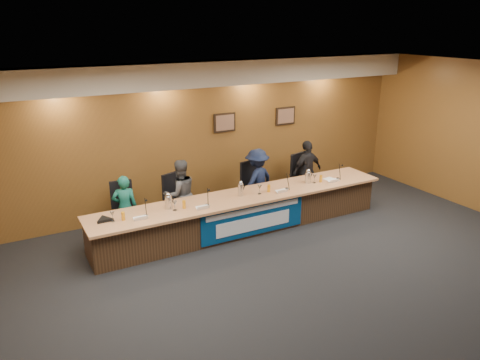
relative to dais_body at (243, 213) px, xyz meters
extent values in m
plane|color=black|center=(0.00, -2.40, -0.35)|extent=(10.00, 10.00, 0.00)
cube|color=silver|center=(0.00, -2.40, 2.85)|extent=(10.00, 8.00, 0.04)
cube|color=brown|center=(0.00, 1.60, 1.25)|extent=(10.00, 0.04, 3.20)
cube|color=beige|center=(0.00, 1.35, 2.60)|extent=(10.00, 0.50, 0.50)
cube|color=#3D2717|center=(0.00, 0.00, 0.00)|extent=(6.00, 0.80, 0.70)
cube|color=#BB7E4F|center=(0.00, -0.05, 0.38)|extent=(6.10, 0.95, 0.05)
cube|color=navy|center=(0.00, -0.41, 0.03)|extent=(2.20, 0.02, 0.65)
cube|color=silver|center=(0.00, -0.43, 0.23)|extent=(2.00, 0.01, 0.10)
cube|color=silver|center=(0.00, -0.43, -0.05)|extent=(1.60, 0.01, 0.28)
cube|color=black|center=(0.40, 1.57, 1.50)|extent=(0.52, 0.04, 0.42)
cube|color=black|center=(2.00, 1.57, 1.50)|extent=(0.52, 0.04, 0.42)
imported|color=#145B4D|center=(-2.15, 0.71, 0.29)|extent=(0.53, 0.41, 1.27)
imported|color=#444548|center=(-1.03, 0.71, 0.36)|extent=(0.70, 0.55, 1.42)
imported|color=#0F1833|center=(0.73, 0.71, 0.35)|extent=(1.03, 0.81, 1.41)
imported|color=black|center=(2.05, 0.71, 0.37)|extent=(0.88, 0.46, 1.43)
cube|color=black|center=(-2.15, 0.81, 0.13)|extent=(0.54, 0.54, 0.08)
cube|color=black|center=(-1.03, 0.81, 0.13)|extent=(0.62, 0.62, 0.08)
cube|color=black|center=(0.73, 0.81, 0.13)|extent=(0.57, 0.57, 0.08)
cube|color=black|center=(2.05, 0.81, 0.13)|extent=(0.59, 0.59, 0.08)
cube|color=white|center=(-2.13, -0.27, 0.45)|extent=(0.24, 0.08, 0.10)
cylinder|color=black|center=(-2.00, -0.13, 0.41)|extent=(0.07, 0.07, 0.02)
cylinder|color=orange|center=(-2.39, -0.11, 0.47)|extent=(0.06, 0.06, 0.15)
cylinder|color=silver|center=(-2.56, -0.08, 0.49)|extent=(0.08, 0.08, 0.18)
cube|color=white|center=(-1.00, -0.33, 0.45)|extent=(0.24, 0.08, 0.10)
cylinder|color=black|center=(-0.85, -0.18, 0.41)|extent=(0.07, 0.07, 0.02)
cylinder|color=orange|center=(-1.28, -0.11, 0.47)|extent=(0.06, 0.06, 0.15)
cylinder|color=silver|center=(-1.46, -0.13, 0.49)|extent=(0.08, 0.08, 0.18)
cube|color=white|center=(0.73, -0.29, 0.45)|extent=(0.24, 0.08, 0.10)
cylinder|color=black|center=(0.93, -0.14, 0.41)|extent=(0.07, 0.07, 0.02)
cylinder|color=orange|center=(0.52, -0.12, 0.47)|extent=(0.06, 0.06, 0.15)
cylinder|color=silver|center=(0.30, -0.13, 0.49)|extent=(0.08, 0.08, 0.18)
cube|color=white|center=(2.03, -0.28, 0.45)|extent=(0.24, 0.08, 0.10)
cylinder|color=black|center=(2.26, -0.13, 0.41)|extent=(0.07, 0.07, 0.02)
cylinder|color=orange|center=(1.80, -0.12, 0.47)|extent=(0.06, 0.06, 0.15)
cylinder|color=silver|center=(1.64, -0.11, 0.49)|extent=(0.08, 0.08, 0.18)
cylinder|color=silver|center=(-1.53, 0.00, 0.52)|extent=(0.13, 0.13, 0.24)
cylinder|color=silver|center=(-0.08, -0.04, 0.52)|extent=(0.11, 0.11, 0.25)
cylinder|color=silver|center=(1.53, -0.03, 0.52)|extent=(0.13, 0.13, 0.23)
cylinder|color=black|center=(-2.68, 0.01, 0.43)|extent=(0.32, 0.32, 0.05)
cube|color=white|center=(2.09, -0.11, 0.40)|extent=(0.26, 0.33, 0.01)
camera|label=1|loc=(-4.14, -7.47, 3.61)|focal=35.00mm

